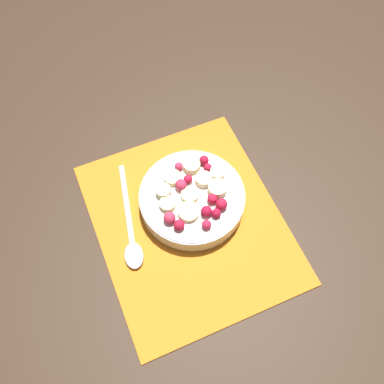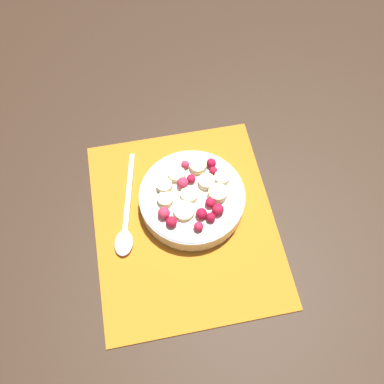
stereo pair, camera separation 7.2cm
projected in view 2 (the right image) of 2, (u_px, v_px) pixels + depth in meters
name	position (u px, v px, depth m)	size (l,w,h in m)	color
ground_plane	(185.00, 222.00, 0.74)	(3.00, 3.00, 0.00)	#382619
placemat	(185.00, 221.00, 0.74)	(0.37, 0.31, 0.01)	orange
fruit_bowl	(192.00, 197.00, 0.74)	(0.18, 0.18, 0.05)	silver
spoon	(125.00, 225.00, 0.73)	(0.20, 0.06, 0.01)	silver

